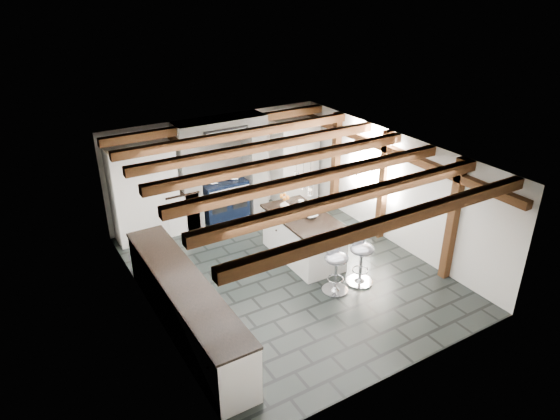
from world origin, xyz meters
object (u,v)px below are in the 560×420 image
range_cooker (224,199)px  bar_stool_far (336,265)px  bar_stool_near (361,256)px  kitchen_island (303,236)px

range_cooker → bar_stool_far: range_cooker is taller
bar_stool_near → kitchen_island: bearing=105.5°
range_cooker → bar_stool_near: range_cooker is taller
bar_stool_near → bar_stool_far: 0.54m
range_cooker → kitchen_island: size_ratio=0.55×
kitchen_island → bar_stool_near: size_ratio=2.04×
kitchen_island → bar_stool_far: kitchen_island is taller
range_cooker → kitchen_island: 2.44m
kitchen_island → bar_stool_far: 1.26m
bar_stool_near → bar_stool_far: bar_stool_near is taller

